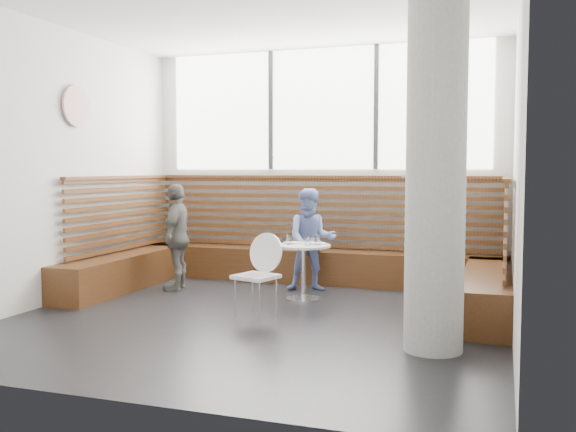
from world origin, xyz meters
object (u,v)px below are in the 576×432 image
(cafe_table, at_px, (303,260))
(child_left, at_px, (177,237))
(child_back, at_px, (311,240))
(cafe_chair, at_px, (258,268))
(adult_man, at_px, (429,233))
(concrete_column, at_px, (436,163))

(cafe_table, xyz_separation_m, child_left, (-1.74, 0.13, 0.21))
(cafe_table, distance_m, child_left, 1.76)
(cafe_table, xyz_separation_m, child_back, (-0.08, 0.58, 0.18))
(child_back, bearing_deg, cafe_table, -100.78)
(cafe_chair, distance_m, adult_man, 1.96)
(cafe_table, relative_size, cafe_chair, 0.76)
(cafe_table, height_order, child_back, child_back)
(concrete_column, height_order, cafe_chair, concrete_column)
(adult_man, relative_size, child_left, 1.24)
(child_back, height_order, child_left, child_left)
(adult_man, bearing_deg, cafe_chair, 117.52)
(concrete_column, xyz_separation_m, adult_man, (-0.23, 1.72, -0.75))
(cafe_chair, height_order, child_left, child_left)
(adult_man, xyz_separation_m, child_left, (-3.20, 0.09, -0.17))
(child_left, bearing_deg, concrete_column, 51.03)
(cafe_chair, xyz_separation_m, child_back, (0.13, 1.51, 0.14))
(adult_man, distance_m, child_back, 1.64)
(cafe_chair, distance_m, child_back, 1.52)
(child_left, bearing_deg, cafe_table, 74.69)
(cafe_table, bearing_deg, concrete_column, -44.96)
(concrete_column, height_order, adult_man, concrete_column)
(concrete_column, bearing_deg, child_left, 152.17)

